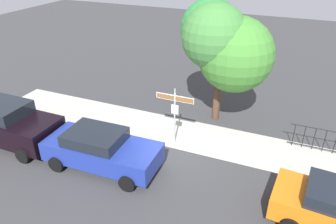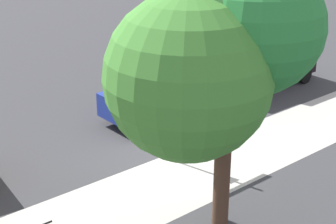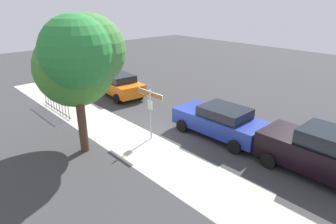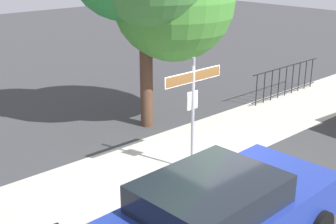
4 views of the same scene
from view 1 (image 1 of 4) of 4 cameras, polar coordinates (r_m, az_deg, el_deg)
name	(u,v)px [view 1 (image 1 of 4)]	position (r m, az deg, el deg)	size (l,w,h in m)	color
ground_plane	(171,148)	(14.24, 0.62, -6.35)	(60.00, 60.00, 0.00)	#38383A
sidewalk_strip	(223,142)	(14.79, 9.78, -5.33)	(24.00, 2.60, 0.00)	#B1ADA2
street_sign	(175,107)	(13.61, 1.20, 0.95)	(1.69, 0.07, 2.68)	#9EA0A5
shade_tree	(223,43)	(14.84, 9.76, 11.98)	(4.45, 3.60, 5.86)	#493123
car_black	(9,123)	(15.78, -26.43, -1.83)	(4.57, 2.16, 1.89)	black
car_blue	(101,149)	(13.02, -11.77, -6.42)	(4.64, 2.23, 1.55)	navy
iron_fence	(335,142)	(15.30, 27.56, -4.82)	(3.73, 0.04, 1.07)	black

